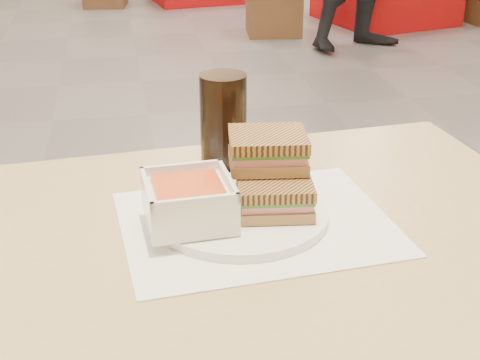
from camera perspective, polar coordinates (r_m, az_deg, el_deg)
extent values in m
cube|color=tan|center=(0.93, -6.44, -6.57)|extent=(1.25, 0.79, 0.03)
cylinder|color=tan|center=(1.53, 13.33, -9.79)|extent=(0.06, 0.06, 0.72)
cube|color=white|center=(0.97, 1.39, -3.67)|extent=(0.41, 0.33, 0.00)
cylinder|color=white|center=(0.98, 0.03, -2.82)|extent=(0.26, 0.26, 0.01)
cube|color=white|center=(0.94, -4.36, -2.12)|extent=(0.13, 0.13, 0.05)
cube|color=#E15429|center=(0.92, -4.42, -0.59)|extent=(0.10, 0.10, 0.01)
cube|color=white|center=(0.93, -1.01, -0.01)|extent=(0.01, 0.12, 0.01)
cube|color=white|center=(0.92, -7.91, -0.74)|extent=(0.01, 0.12, 0.01)
cube|color=white|center=(0.97, -5.00, 1.02)|extent=(0.12, 0.01, 0.01)
cube|color=white|center=(0.87, -3.79, -1.92)|extent=(0.12, 0.01, 0.01)
cube|color=#AA7E49|center=(0.97, 2.93, -2.20)|extent=(0.12, 0.10, 0.02)
cube|color=#D47682|center=(0.96, 2.95, -1.50)|extent=(0.11, 0.09, 0.01)
cube|color=#386B23|center=(0.96, 2.96, -1.07)|extent=(0.11, 0.10, 0.01)
cube|color=olive|center=(0.95, 2.97, -0.50)|extent=(0.12, 0.10, 0.02)
cube|color=#AA7E49|center=(0.99, 2.36, 1.68)|extent=(0.12, 0.11, 0.02)
cube|color=#D47682|center=(0.99, 2.38, 2.43)|extent=(0.11, 0.10, 0.01)
cube|color=#386B23|center=(0.98, 2.39, 2.88)|extent=(0.12, 0.10, 0.01)
cube|color=olive|center=(0.98, 2.40, 3.49)|extent=(0.12, 0.11, 0.02)
cylinder|color=black|center=(1.11, -1.42, 4.84)|extent=(0.08, 0.08, 0.17)
cube|color=brown|center=(5.44, 2.88, 14.68)|extent=(0.46, 0.46, 0.46)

